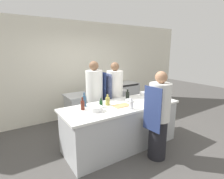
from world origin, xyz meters
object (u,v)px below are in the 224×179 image
(bottle_olive_oil, at_px, (128,95))
(bowl_ceramic_blue, at_px, (155,97))
(chef_at_prep_near, at_px, (159,117))
(bowl_wooden_salad, at_px, (144,94))
(bottle_wine, at_px, (83,105))
(oven_range, at_px, (124,96))
(bottle_cooking_oil, at_px, (84,101))
(bowl_prep_small, at_px, (96,109))
(bowl_mixing_large, at_px, (129,100))
(stockpot, at_px, (91,90))
(bottle_sauce, at_px, (101,104))
(bottle_vinegar, at_px, (132,105))
(chef_at_stove, at_px, (95,99))
(chef_at_pass_far, at_px, (115,98))
(bottle_water, at_px, (108,101))

(bottle_olive_oil, xyz_separation_m, bowl_ceramic_blue, (0.61, -0.25, -0.06))
(chef_at_prep_near, bearing_deg, bowl_wooden_salad, -35.13)
(bottle_olive_oil, bearing_deg, bottle_wine, -174.49)
(oven_range, height_order, bowl_wooden_salad, bowl_wooden_salad)
(oven_range, xyz_separation_m, bowl_ceramic_blue, (-0.43, -1.77, 0.46))
(bottle_cooking_oil, height_order, bowl_wooden_salad, bottle_cooking_oil)
(oven_range, height_order, bowl_prep_small, bowl_prep_small)
(bowl_mixing_large, relative_size, bowl_prep_small, 0.69)
(stockpot, bearing_deg, bottle_sauce, -107.44)
(bottle_vinegar, height_order, bottle_sauce, bottle_vinegar)
(chef_at_stove, xyz_separation_m, bottle_vinegar, (0.20, -1.11, 0.12))
(oven_range, distance_m, bottle_cooking_oil, 2.59)
(chef_at_pass_far, bearing_deg, bowl_wooden_salad, -120.17)
(bowl_mixing_large, bearing_deg, bowl_prep_small, -171.96)
(chef_at_pass_far, distance_m, bottle_vinegar, 1.04)
(chef_at_prep_near, bearing_deg, bowl_prep_small, 48.72)
(chef_at_pass_far, distance_m, bottle_water, 0.77)
(oven_range, height_order, chef_at_prep_near, chef_at_prep_near)
(chef_at_pass_far, relative_size, bottle_sauce, 9.38)
(chef_at_prep_near, xyz_separation_m, bowl_mixing_large, (-0.03, 0.80, 0.11))
(chef_at_stove, relative_size, bottle_wine, 7.35)
(bottle_wine, xyz_separation_m, bowl_prep_small, (0.17, -0.19, -0.05))
(bottle_olive_oil, relative_size, bottle_wine, 0.93)
(bottle_water, bearing_deg, chef_at_stove, 85.62)
(bottle_vinegar, distance_m, bottle_wine, 0.91)
(bottle_cooking_oil, bearing_deg, stockpot, 57.20)
(oven_range, height_order, bottle_sauce, bottle_sauce)
(oven_range, xyz_separation_m, chef_at_prep_near, (-1.09, -2.50, 0.35))
(bottle_vinegar, xyz_separation_m, bottle_sauce, (-0.44, 0.39, -0.01))
(bottle_water, xyz_separation_m, bowl_prep_small, (-0.37, -0.18, -0.04))
(bottle_olive_oil, height_order, bottle_vinegar, bottle_olive_oil)
(chef_at_pass_far, distance_m, stockpot, 0.70)
(bottle_water, bearing_deg, bowl_ceramic_blue, -5.97)
(chef_at_stove, xyz_separation_m, stockpot, (0.13, 0.47, 0.11))
(bottle_cooking_oil, bearing_deg, chef_at_prep_near, -46.63)
(bottle_wine, distance_m, bottle_cooking_oil, 0.20)
(chef_at_stove, height_order, bottle_sauce, chef_at_stove)
(bottle_wine, xyz_separation_m, bottle_sauce, (0.35, -0.07, -0.02))
(bottle_olive_oil, relative_size, bowl_ceramic_blue, 0.93)
(stockpot, bearing_deg, bottle_wine, -122.97)
(chef_at_prep_near, relative_size, bottle_olive_oil, 7.39)
(bottle_vinegar, bearing_deg, chef_at_prep_near, -53.62)
(oven_range, relative_size, chef_at_prep_near, 0.57)
(bowl_prep_small, bearing_deg, bowl_ceramic_blue, 2.08)
(bottle_cooking_oil, xyz_separation_m, bowl_mixing_large, (0.94, -0.23, -0.09))
(chef_at_prep_near, distance_m, bowl_ceramic_blue, 1.00)
(bottle_vinegar, bearing_deg, bowl_wooden_salad, 34.38)
(bottle_cooking_oil, height_order, bowl_ceramic_blue, bottle_cooking_oil)
(bottle_olive_oil, bearing_deg, oven_range, 55.58)
(bowl_prep_small, xyz_separation_m, bowl_ceramic_blue, (1.58, 0.06, -0.02))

